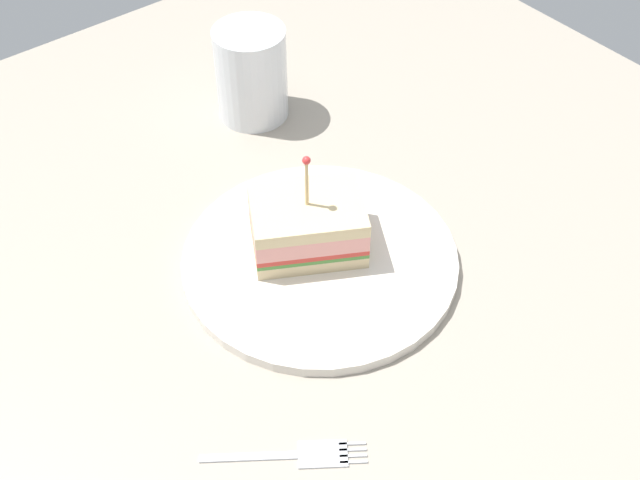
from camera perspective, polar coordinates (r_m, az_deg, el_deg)
ground_plane at (r=74.59cm, az=-0.00°, el=-2.16°), size 95.34×95.34×2.00cm
plate at (r=73.48cm, az=-0.00°, el=-1.37°), size 24.19×24.19×1.03cm
sandwich_half_center at (r=72.22cm, az=-0.95°, el=1.00°), size 11.87×10.96×10.09cm
drink_glass at (r=87.74cm, az=-4.69°, el=11.06°), size 7.39×7.39×9.90cm
fork at (r=62.49cm, az=-1.18°, el=-14.37°), size 10.47×8.06×0.35cm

